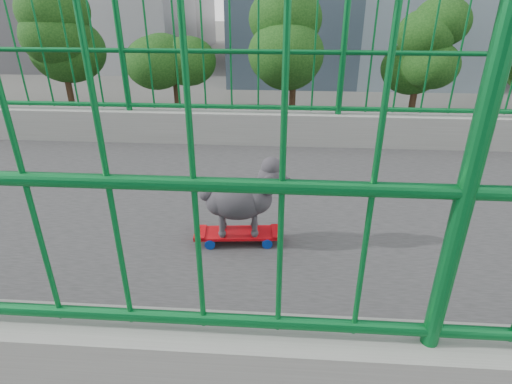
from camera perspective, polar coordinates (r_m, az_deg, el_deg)
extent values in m
cube|color=black|center=(17.89, -7.72, -1.91)|extent=(18.00, 90.00, 0.02)
cylinder|color=black|center=(33.46, -24.23, 12.05)|extent=(0.44, 0.44, 2.97)
ellipsoid|color=black|center=(32.91, -25.39, 17.96)|extent=(4.80, 4.80, 4.08)
cylinder|color=black|center=(30.04, -10.77, 12.23)|extent=(0.44, 0.44, 2.73)
ellipsoid|color=black|center=(29.47, -11.30, 18.17)|extent=(4.20, 4.20, 3.57)
cylinder|color=black|center=(29.47, 5.03, 12.45)|extent=(0.44, 0.44, 2.87)
ellipsoid|color=black|center=(28.86, 5.30, 19.00)|extent=(4.60, 4.60, 3.91)
cylinder|color=black|center=(30.13, 20.71, 10.99)|extent=(0.44, 0.44, 2.66)
ellipsoid|color=black|center=(29.57, 21.66, 16.64)|extent=(4.00, 4.00, 3.40)
cube|color=red|center=(2.44, -2.40, -5.70)|extent=(0.20, 0.53, 0.02)
cube|color=#99999E|center=(2.46, -6.26, -6.10)|extent=(0.09, 0.04, 0.02)
cylinder|color=#072FA8|center=(2.52, -6.14, -5.50)|extent=(0.03, 0.06, 0.06)
sphere|color=yellow|center=(2.52, -6.14, -5.50)|extent=(0.03, 0.03, 0.03)
cylinder|color=#072FA8|center=(2.41, -6.37, -7.15)|extent=(0.03, 0.06, 0.06)
sphere|color=yellow|center=(2.41, -6.37, -7.15)|extent=(0.03, 0.03, 0.03)
cube|color=#99999E|center=(2.45, 1.49, -6.04)|extent=(0.09, 0.04, 0.02)
cylinder|color=#072FA8|center=(2.51, 1.42, -5.45)|extent=(0.03, 0.06, 0.06)
sphere|color=yellow|center=(2.51, 1.42, -5.45)|extent=(0.03, 0.03, 0.03)
cylinder|color=#072FA8|center=(2.40, 1.55, -7.10)|extent=(0.03, 0.06, 0.06)
sphere|color=yellow|center=(2.40, 1.55, -7.10)|extent=(0.03, 0.03, 0.03)
ellipsoid|color=#2D2B30|center=(2.33, -2.50, -1.21)|extent=(0.24, 0.35, 0.22)
sphere|color=#2D2B30|center=(2.27, 2.11, 2.04)|extent=(0.15, 0.15, 0.15)
sphere|color=black|center=(2.29, 4.53, 1.62)|extent=(0.03, 0.03, 0.03)
sphere|color=#2D2B30|center=(2.32, -6.96, -0.32)|extent=(0.07, 0.07, 0.07)
cylinder|color=#2D2B30|center=(2.44, -0.23, -3.55)|extent=(0.03, 0.03, 0.14)
cylinder|color=#2D2B30|center=(2.36, -0.18, -4.69)|extent=(0.03, 0.03, 0.14)
cylinder|color=#2D2B30|center=(2.44, -4.61, -3.58)|extent=(0.03, 0.03, 0.14)
cylinder|color=#2D2B30|center=(2.36, -4.72, -4.72)|extent=(0.03, 0.03, 0.14)
imported|color=#929297|center=(15.14, 26.99, -7.14)|extent=(1.62, 4.64, 1.53)
imported|color=silver|center=(24.37, -18.47, 6.52)|extent=(1.71, 4.24, 1.45)
imported|color=black|center=(12.63, -23.44, -13.57)|extent=(1.54, 4.41, 1.45)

